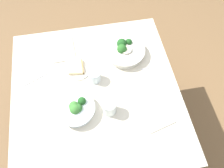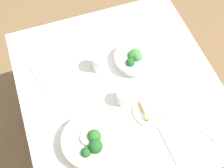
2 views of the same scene
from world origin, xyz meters
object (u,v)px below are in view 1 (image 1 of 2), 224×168
water_glass_center (109,107)px  water_glass_side (94,76)px  broccoli_bowl_near (124,51)px  fork_by_far_bowl (44,48)px  bread_side_plate (76,68)px  fork_by_near_bowl (149,68)px  napkin_folded_upper (155,114)px  table_knife_left (36,79)px  broccoli_bowl_far (76,109)px  napkin_folded_lower (63,49)px

water_glass_center → water_glass_side: bearing=12.9°
broccoli_bowl_near → water_glass_center: 0.45m
water_glass_side → fork_by_far_bowl: size_ratio=0.78×
broccoli_bowl_near → bread_side_plate: (-0.07, 0.34, -0.02)m
fork_by_near_bowl → fork_by_far_bowl: bearing=151.5°
water_glass_side → fork_by_far_bowl: (0.32, 0.32, -0.04)m
bread_side_plate → broccoli_bowl_near: bearing=-78.4°
broccoli_bowl_near → napkin_folded_upper: broccoli_bowl_near is taller
water_glass_side → table_knife_left: size_ratio=0.45×
water_glass_side → broccoli_bowl_near: bearing=-53.6°
broccoli_bowl_far → broccoli_bowl_near: size_ratio=0.83×
fork_by_near_bowl → table_knife_left: size_ratio=0.57×
bread_side_plate → broccoli_bowl_far: bearing=174.4°
broccoli_bowl_far → napkin_folded_upper: (-0.10, -0.46, -0.03)m
water_glass_center → napkin_folded_lower: bearing=24.6°
broccoli_bowl_near → water_glass_side: 0.29m
fork_by_far_bowl → fork_by_near_bowl: (-0.30, -0.69, 0.00)m
broccoli_bowl_far → water_glass_side: (0.21, -0.14, 0.00)m
broccoli_bowl_far → fork_by_near_bowl: (0.23, -0.51, -0.03)m
bread_side_plate → water_glass_side: bearing=-132.6°
broccoli_bowl_near → fork_by_near_bowl: broccoli_bowl_near is taller
fork_by_far_bowl → napkin_folded_upper: 0.90m
napkin_folded_upper → water_glass_side: bearing=46.3°
napkin_folded_lower → broccoli_bowl_far: bearing=-174.6°
water_glass_side → fork_by_near_bowl: 0.38m
napkin_folded_lower → water_glass_side: bearing=-147.1°
table_knife_left → napkin_folded_upper: 0.80m
table_knife_left → napkin_folded_lower: 0.29m
broccoli_bowl_far → water_glass_side: size_ratio=2.81×
broccoli_bowl_far → napkin_folded_lower: bearing=5.4°
water_glass_center → fork_by_near_bowl: (0.26, -0.32, -0.05)m
broccoli_bowl_far → bread_side_plate: 0.31m
bread_side_plate → napkin_folded_upper: (-0.41, -0.43, -0.01)m
table_knife_left → napkin_folded_lower: bearing=23.7°
broccoli_bowl_far → napkin_folded_upper: broccoli_bowl_far is taller
water_glass_center → fork_by_far_bowl: (0.56, 0.38, -0.05)m
water_glass_center → water_glass_side: 0.25m
water_glass_side → napkin_folded_upper: (-0.31, -0.32, -0.04)m
broccoli_bowl_far → fork_by_far_bowl: size_ratio=2.18×
broccoli_bowl_near → water_glass_center: broccoli_bowl_near is taller
broccoli_bowl_far → water_glass_center: size_ratio=2.33×
water_glass_side → water_glass_center: bearing=-167.1°
fork_by_near_bowl → table_knife_left: same height
fork_by_near_bowl → table_knife_left: 0.76m
broccoli_bowl_far → napkin_folded_upper: bearing=-102.0°
napkin_folded_lower → water_glass_center: bearing=-155.4°
broccoli_bowl_near → fork_by_far_bowl: 0.57m
broccoli_bowl_near → napkin_folded_upper: 0.49m
water_glass_center → fork_by_near_bowl: 0.42m
bread_side_plate → fork_by_near_bowl: bread_side_plate is taller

